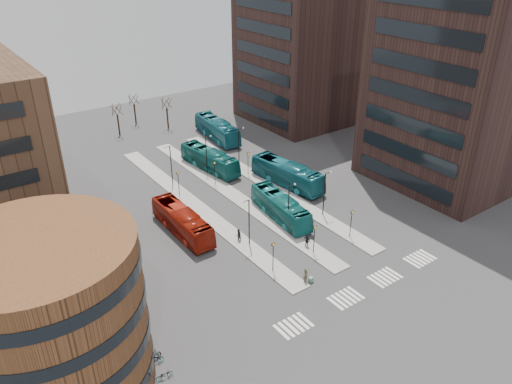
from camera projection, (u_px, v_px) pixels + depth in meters
ground at (382, 315)px, 49.30m from camera, size 160.00×160.00×0.00m
island_left at (196, 206)px, 68.76m from camera, size 2.50×45.00×0.15m
island_mid at (232, 194)px, 71.87m from camera, size 2.50×45.00×0.15m
island_right at (266, 183)px, 74.97m from camera, size 2.50×45.00×0.15m
suitcase at (311, 280)px, 53.87m from camera, size 0.55×0.48×0.61m
red_bus at (182, 221)px, 62.12m from camera, size 2.81×11.84×3.29m
teal_bus_a at (280, 207)px, 65.42m from camera, size 3.95×11.66×3.18m
teal_bus_b at (210, 159)px, 78.81m from camera, size 4.18×12.31×3.36m
teal_bus_c at (287, 174)px, 73.92m from camera, size 4.48×13.02×3.55m
teal_bus_d at (217, 129)px, 90.51m from camera, size 4.28×13.27×3.63m
traveller at (306, 275)px, 53.56m from camera, size 0.78×0.67×1.79m
commuter_a at (238, 235)px, 60.74m from camera, size 0.86×0.70×1.68m
commuter_b at (307, 241)px, 59.57m from camera, size 0.61×1.10×1.78m
commuter_c at (291, 230)px, 61.89m from camera, size 1.21×1.22×1.69m
bicycle_near at (164, 375)px, 42.20m from camera, size 1.55×0.61×0.80m
bicycle_mid at (151, 356)px, 43.91m from camera, size 1.85×0.63×1.09m
bicycle_far at (154, 360)px, 43.61m from camera, size 1.85×0.95×0.92m
crosswalk_stripes at (364, 288)px, 53.08m from camera, size 22.35×2.40×0.01m
round_building at (49, 319)px, 38.77m from camera, size 15.16×15.16×14.00m
tower_near at (462, 80)px, 70.36m from camera, size 20.12×20.00×30.00m
tower_far at (304, 42)px, 94.80m from camera, size 20.12×20.00×30.00m
sign_poles at (258, 199)px, 65.54m from camera, size 12.45×22.12×3.65m
lamp_posts at (243, 176)px, 69.13m from camera, size 14.04×20.24×6.12m
bare_trees at (140, 115)px, 94.46m from camera, size 10.97×8.14×5.90m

